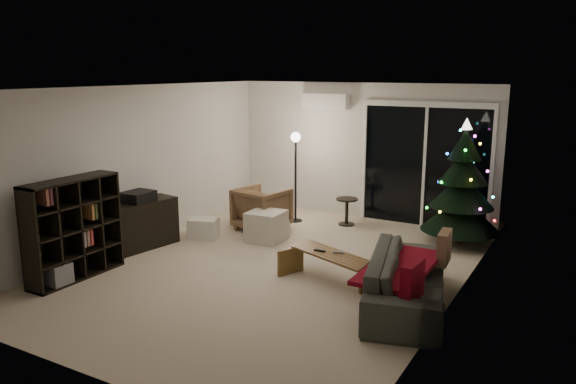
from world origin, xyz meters
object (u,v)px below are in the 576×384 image
Objects in this scene: sofa at (407,280)px; christmas_tree at (463,182)px; media_cabinet at (140,225)px; coffee_table at (330,267)px; bookshelf at (65,227)px; armchair at (262,209)px.

sofa is 2.82m from christmas_tree.
sofa is (4.30, -0.06, -0.06)m from media_cabinet.
coffee_table is (3.18, 0.17, -0.18)m from media_cabinet.
bookshelf is at bearing -81.07° from media_cabinet.
armchair is 0.41× the size of christmas_tree.
bookshelf is at bearing -136.66° from christmas_tree.
sofa is at bearing 39.59° from bookshelf.
media_cabinet is at bearing 112.62° from bookshelf.
christmas_tree reaches higher than bookshelf.
christmas_tree is at bearing 65.97° from bookshelf.
media_cabinet is 3.19m from coffee_table.
media_cabinet is 0.60× the size of christmas_tree.
christmas_tree is at bearing -156.61° from armchair.
sofa is 1.73× the size of coffee_table.
armchair is (1.10, 1.82, -0.00)m from media_cabinet.
sofa is (3.20, -1.88, -0.06)m from armchair.
sofa is at bearing 9.49° from coffee_table.
bookshelf is 5.90m from christmas_tree.
coffee_table is (2.09, -1.65, -0.17)m from armchair.
media_cabinet is 0.56× the size of sofa.
christmas_tree is at bearing 40.90° from media_cabinet.
bookshelf reaches higher than armchair.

